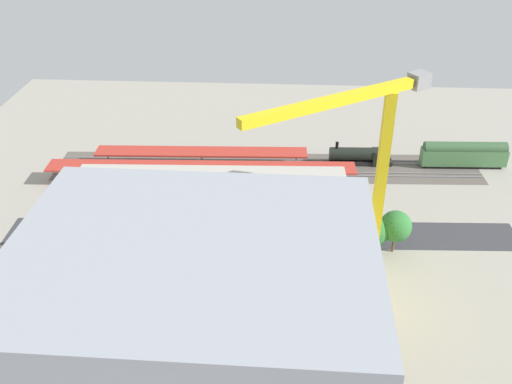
# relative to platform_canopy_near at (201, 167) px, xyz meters

# --- Properties ---
(ground_plane) EXTENTS (150.29, 150.29, 0.00)m
(ground_plane) POSITION_rel_platform_canopy_near_xyz_m (-13.62, 13.22, -3.78)
(ground_plane) COLOR #9E998C
(ground_plane) RESTS_ON ground
(rail_bed) EXTENTS (94.39, 17.52, 0.01)m
(rail_bed) POSITION_rel_platform_canopy_near_xyz_m (-13.62, -7.69, -3.78)
(rail_bed) COLOR #5B544C
(rail_bed) RESTS_ON ground
(street_asphalt) EXTENTS (94.20, 12.48, 0.01)m
(street_asphalt) POSITION_rel_platform_canopy_near_xyz_m (-13.62, 18.54, -3.78)
(street_asphalt) COLOR #38383D
(street_asphalt) RESTS_ON ground
(track_rails) EXTENTS (93.87, 11.09, 0.12)m
(track_rails) POSITION_rel_platform_canopy_near_xyz_m (-13.62, -7.69, -3.60)
(track_rails) COLOR #9E9EA8
(track_rails) RESTS_ON ground
(platform_canopy_near) EXTENTS (64.91, 7.74, 4.00)m
(platform_canopy_near) POSITION_rel_platform_canopy_near_xyz_m (0.00, 0.00, 0.00)
(platform_canopy_near) COLOR #B73328
(platform_canopy_near) RESTS_ON ground
(platform_canopy_far) EXTENTS (46.72, 6.58, 3.98)m
(platform_canopy_far) POSITION_rel_platform_canopy_near_xyz_m (0.95, -7.12, -0.03)
(platform_canopy_far) COLOR #B73328
(platform_canopy_far) RESTS_ON ground
(locomotive) EXTENTS (14.13, 3.51, 5.34)m
(locomotive) POSITION_rel_platform_canopy_near_xyz_m (-34.41, -10.71, -1.88)
(locomotive) COLOR black
(locomotive) RESTS_ON ground
(passenger_coach) EXTENTS (18.82, 3.55, 5.98)m
(passenger_coach) POSITION_rel_platform_canopy_near_xyz_m (-57.10, -10.71, -0.63)
(passenger_coach) COLOR black
(passenger_coach) RESTS_ON ground
(parked_car_0) EXTENTS (4.65, 1.95, 1.63)m
(parked_car_0) POSITION_rel_platform_canopy_near_xyz_m (-33.41, 14.92, -3.06)
(parked_car_0) COLOR black
(parked_car_0) RESTS_ON ground
(parked_car_1) EXTENTS (4.62, 2.17, 1.58)m
(parked_car_1) POSITION_rel_platform_canopy_near_xyz_m (-27.25, 15.57, -3.07)
(parked_car_1) COLOR black
(parked_car_1) RESTS_ON ground
(parked_car_2) EXTENTS (4.14, 1.81, 1.74)m
(parked_car_2) POSITION_rel_platform_canopy_near_xyz_m (-19.85, 15.24, -3.00)
(parked_car_2) COLOR black
(parked_car_2) RESTS_ON ground
(parked_car_3) EXTENTS (4.79, 2.24, 1.69)m
(parked_car_3) POSITION_rel_platform_canopy_near_xyz_m (-13.41, 15.20, -3.02)
(parked_car_3) COLOR black
(parked_car_3) RESTS_ON ground
(parked_car_4) EXTENTS (4.76, 1.87, 1.83)m
(parked_car_4) POSITION_rel_platform_canopy_near_xyz_m (-5.64, 14.73, -2.97)
(parked_car_4) COLOR black
(parked_car_4) RESTS_ON ground
(construction_building) EXTENTS (40.44, 18.10, 18.82)m
(construction_building) POSITION_rel_platform_canopy_near_xyz_m (-6.81, 36.94, 5.63)
(construction_building) COLOR yellow
(construction_building) RESTS_ON ground
(construction_roof_slab) EXTENTS (41.06, 18.72, 0.40)m
(construction_roof_slab) POSITION_rel_platform_canopy_near_xyz_m (-6.81, 36.94, 15.24)
(construction_roof_slab) COLOR #B7B2A8
(construction_roof_slab) RESTS_ON construction_building
(tower_crane) EXTENTS (23.43, 16.91, 37.04)m
(tower_crane) POSITION_rel_platform_canopy_near_xyz_m (-28.68, 39.63, 18.25)
(tower_crane) COLOR gray
(tower_crane) RESTS_ON ground
(box_truck_0) EXTENTS (8.29, 2.80, 3.39)m
(box_truck_0) POSITION_rel_platform_canopy_near_xyz_m (-8.47, 23.50, -2.12)
(box_truck_0) COLOR black
(box_truck_0) RESTS_ON ground
(street_tree_0) EXTENTS (6.08, 6.08, 7.76)m
(street_tree_0) POSITION_rel_platform_canopy_near_xyz_m (-2.61, 22.83, 0.93)
(street_tree_0) COLOR brown
(street_tree_0) RESTS_ON ground
(street_tree_1) EXTENTS (5.47, 5.47, 7.76)m
(street_tree_1) POSITION_rel_platform_canopy_near_xyz_m (5.14, 23.42, 1.23)
(street_tree_1) COLOR brown
(street_tree_1) RESTS_ON ground
(street_tree_2) EXTENTS (4.77, 4.77, 7.83)m
(street_tree_2) POSITION_rel_platform_canopy_near_xyz_m (5.54, 23.52, 1.65)
(street_tree_2) COLOR brown
(street_tree_2) RESTS_ON ground
(street_tree_3) EXTENTS (5.51, 5.51, 8.04)m
(street_tree_3) POSITION_rel_platform_canopy_near_xyz_m (-36.94, 22.58, 1.50)
(street_tree_3) COLOR brown
(street_tree_3) RESTS_ON ground
(street_tree_4) EXTENTS (5.32, 5.32, 7.04)m
(street_tree_4) POSITION_rel_platform_canopy_near_xyz_m (-33.41, 22.82, 0.59)
(street_tree_4) COLOR brown
(street_tree_4) RESTS_ON ground
(traffic_light) EXTENTS (0.50, 0.36, 6.73)m
(traffic_light) POSITION_rel_platform_canopy_near_xyz_m (-26.80, 23.11, 0.67)
(traffic_light) COLOR #333333
(traffic_light) RESTS_ON ground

